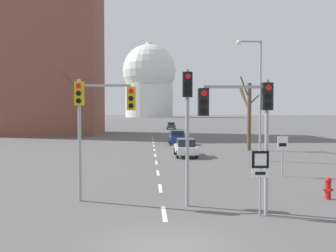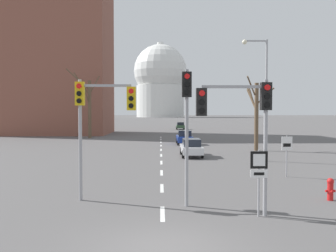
{
  "view_description": "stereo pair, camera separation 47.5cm",
  "coord_description": "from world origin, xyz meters",
  "px_view_note": "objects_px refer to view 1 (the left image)",
  "views": [
    {
      "loc": [
        -0.55,
        -9.85,
        3.64
      ],
      "look_at": [
        0.24,
        5.31,
        3.07
      ],
      "focal_mm": 40.0,
      "sensor_mm": 36.0,
      "label": 1
    },
    {
      "loc": [
        -0.08,
        -9.87,
        3.64
      ],
      "look_at": [
        0.24,
        5.31,
        3.07
      ],
      "focal_mm": 40.0,
      "sensor_mm": 36.0,
      "label": 2
    }
  ],
  "objects_px": {
    "traffic_signal_centre_tall": "(187,111)",
    "speed_limit_sign": "(282,149)",
    "route_sign_post": "(260,171)",
    "sedan_near_left": "(177,137)",
    "fire_hydrant": "(328,187)",
    "sedan_mid_centre": "(185,147)",
    "street_lamp_right": "(256,88)",
    "sedan_near_right": "(171,126)",
    "traffic_signal_near_right": "(244,113)",
    "traffic_signal_near_left": "(98,109)"
  },
  "relations": [
    {
      "from": "traffic_signal_centre_tall",
      "to": "speed_limit_sign",
      "type": "relative_size",
      "value": 2.27
    },
    {
      "from": "traffic_signal_centre_tall",
      "to": "route_sign_post",
      "type": "bearing_deg",
      "value": -31.8
    },
    {
      "from": "sedan_near_left",
      "to": "fire_hydrant",
      "type": "bearing_deg",
      "value": -80.89
    },
    {
      "from": "fire_hydrant",
      "to": "sedan_mid_centre",
      "type": "distance_m",
      "value": 15.94
    },
    {
      "from": "route_sign_post",
      "to": "street_lamp_right",
      "type": "height_order",
      "value": "street_lamp_right"
    },
    {
      "from": "sedan_near_left",
      "to": "sedan_near_right",
      "type": "bearing_deg",
      "value": 87.65
    },
    {
      "from": "route_sign_post",
      "to": "fire_hydrant",
      "type": "xyz_separation_m",
      "value": [
        3.58,
        2.31,
        -1.08
      ]
    },
    {
      "from": "traffic_signal_centre_tall",
      "to": "sedan_mid_centre",
      "type": "height_order",
      "value": "traffic_signal_centre_tall"
    },
    {
      "from": "traffic_signal_near_right",
      "to": "traffic_signal_near_left",
      "type": "relative_size",
      "value": 0.96
    },
    {
      "from": "traffic_signal_near_right",
      "to": "traffic_signal_centre_tall",
      "type": "relative_size",
      "value": 0.9
    },
    {
      "from": "traffic_signal_near_right",
      "to": "street_lamp_right",
      "type": "distance_m",
      "value": 15.2
    },
    {
      "from": "sedan_near_left",
      "to": "sedan_near_right",
      "type": "xyz_separation_m",
      "value": [
        1.45,
        35.42,
        -0.02
      ]
    },
    {
      "from": "traffic_signal_near_left",
      "to": "speed_limit_sign",
      "type": "height_order",
      "value": "traffic_signal_near_left"
    },
    {
      "from": "route_sign_post",
      "to": "speed_limit_sign",
      "type": "distance_m",
      "value": 8.66
    },
    {
      "from": "traffic_signal_near_right",
      "to": "street_lamp_right",
      "type": "height_order",
      "value": "street_lamp_right"
    },
    {
      "from": "fire_hydrant",
      "to": "sedan_near_left",
      "type": "distance_m",
      "value": 27.07
    },
    {
      "from": "traffic_signal_near_right",
      "to": "speed_limit_sign",
      "type": "distance_m",
      "value": 9.07
    },
    {
      "from": "traffic_signal_near_left",
      "to": "sedan_mid_centre",
      "type": "height_order",
      "value": "traffic_signal_near_left"
    },
    {
      "from": "traffic_signal_centre_tall",
      "to": "traffic_signal_near_left",
      "type": "xyz_separation_m",
      "value": [
        -3.55,
        1.04,
        0.11
      ]
    },
    {
      "from": "sedan_near_right",
      "to": "fire_hydrant",
      "type": "bearing_deg",
      "value": -87.39
    },
    {
      "from": "traffic_signal_near_left",
      "to": "fire_hydrant",
      "type": "relative_size",
      "value": 5.36
    },
    {
      "from": "route_sign_post",
      "to": "fire_hydrant",
      "type": "height_order",
      "value": "route_sign_post"
    },
    {
      "from": "traffic_signal_centre_tall",
      "to": "sedan_near_left",
      "type": "xyz_separation_m",
      "value": [
        1.69,
        27.55,
        -2.87
      ]
    },
    {
      "from": "traffic_signal_centre_tall",
      "to": "sedan_near_left",
      "type": "relative_size",
      "value": 1.18
    },
    {
      "from": "speed_limit_sign",
      "to": "traffic_signal_centre_tall",
      "type": "bearing_deg",
      "value": -133.56
    },
    {
      "from": "fire_hydrant",
      "to": "traffic_signal_near_left",
      "type": "bearing_deg",
      "value": 178.65
    },
    {
      "from": "route_sign_post",
      "to": "sedan_near_right",
      "type": "bearing_deg",
      "value": 89.34
    },
    {
      "from": "traffic_signal_near_left",
      "to": "fire_hydrant",
      "type": "height_order",
      "value": "traffic_signal_near_left"
    },
    {
      "from": "fire_hydrant",
      "to": "route_sign_post",
      "type": "bearing_deg",
      "value": -147.16
    },
    {
      "from": "traffic_signal_near_left",
      "to": "route_sign_post",
      "type": "distance_m",
      "value": 6.84
    },
    {
      "from": "traffic_signal_centre_tall",
      "to": "sedan_near_right",
      "type": "xyz_separation_m",
      "value": [
        3.15,
        62.97,
        -2.89
      ]
    },
    {
      "from": "traffic_signal_centre_tall",
      "to": "fire_hydrant",
      "type": "bearing_deg",
      "value": 7.81
    },
    {
      "from": "traffic_signal_near_right",
      "to": "sedan_near_right",
      "type": "bearing_deg",
      "value": 88.85
    },
    {
      "from": "route_sign_post",
      "to": "sedan_mid_centre",
      "type": "height_order",
      "value": "route_sign_post"
    },
    {
      "from": "sedan_near_right",
      "to": "speed_limit_sign",
      "type": "bearing_deg",
      "value": -87.06
    },
    {
      "from": "sedan_near_left",
      "to": "traffic_signal_near_right",
      "type": "bearing_deg",
      "value": -89.69
    },
    {
      "from": "traffic_signal_near_left",
      "to": "sedan_near_right",
      "type": "height_order",
      "value": "traffic_signal_near_left"
    },
    {
      "from": "route_sign_post",
      "to": "sedan_mid_centre",
      "type": "distance_m",
      "value": 17.66
    },
    {
      "from": "fire_hydrant",
      "to": "sedan_mid_centre",
      "type": "relative_size",
      "value": 0.22
    },
    {
      "from": "sedan_near_right",
      "to": "traffic_signal_near_right",
      "type": "bearing_deg",
      "value": -91.15
    },
    {
      "from": "traffic_signal_centre_tall",
      "to": "traffic_signal_near_left",
      "type": "height_order",
      "value": "traffic_signal_centre_tall"
    },
    {
      "from": "speed_limit_sign",
      "to": "street_lamp_right",
      "type": "bearing_deg",
      "value": 86.6
    },
    {
      "from": "traffic_signal_centre_tall",
      "to": "route_sign_post",
      "type": "relative_size",
      "value": 2.26
    },
    {
      "from": "street_lamp_right",
      "to": "traffic_signal_near_left",
      "type": "bearing_deg",
      "value": -129.98
    },
    {
      "from": "fire_hydrant",
      "to": "street_lamp_right",
      "type": "distance_m",
      "value": 13.11
    },
    {
      "from": "route_sign_post",
      "to": "sedan_mid_centre",
      "type": "relative_size",
      "value": 0.55
    },
    {
      "from": "speed_limit_sign",
      "to": "sedan_mid_centre",
      "type": "height_order",
      "value": "speed_limit_sign"
    },
    {
      "from": "traffic_signal_near_right",
      "to": "fire_hydrant",
      "type": "bearing_deg",
      "value": 28.29
    },
    {
      "from": "traffic_signal_near_left",
      "to": "speed_limit_sign",
      "type": "xyz_separation_m",
      "value": [
        9.61,
        5.32,
        -2.21
      ]
    },
    {
      "from": "traffic_signal_near_right",
      "to": "route_sign_post",
      "type": "xyz_separation_m",
      "value": [
        0.55,
        -0.09,
        -2.04
      ]
    }
  ]
}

